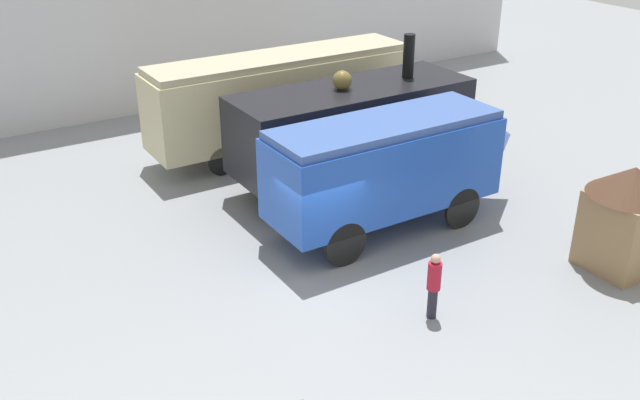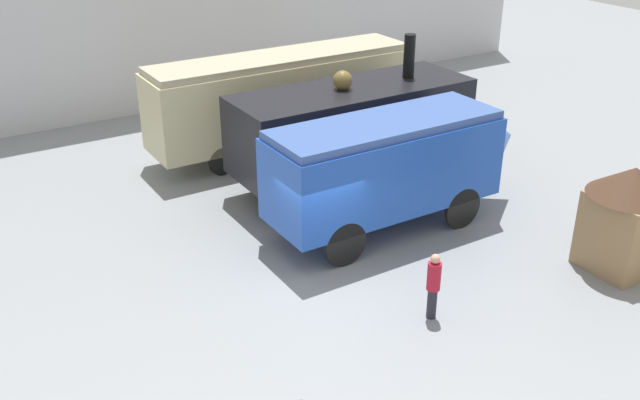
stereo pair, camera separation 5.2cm
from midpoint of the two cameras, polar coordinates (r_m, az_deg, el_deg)
name	(u,v)px [view 1 (the left image)]	position (r m, az deg, el deg)	size (l,w,h in m)	color
ground_plane	(322,270)	(19.77, 0.06, -5.63)	(80.00, 80.00, 0.00)	gray
backdrop_wall	(123,11)	(31.83, -15.54, 14.34)	(44.00, 0.15, 9.00)	silver
passenger_coach_vintage	(282,95)	(27.35, -3.13, 8.42)	(10.39, 2.42, 3.71)	beige
steam_locomotive	(352,124)	(24.14, 2.51, 6.06)	(8.32, 2.88, 4.95)	black
streamlined_locomotive	(402,160)	(21.41, 6.52, 3.17)	(8.72, 2.49, 3.52)	blue
visitor_person	(434,283)	(17.58, 9.01, -6.60)	(0.34, 0.34, 1.79)	#262633
ticket_kiosk	(627,213)	(20.84, 23.28, -0.94)	(2.34, 2.34, 3.00)	#99754C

